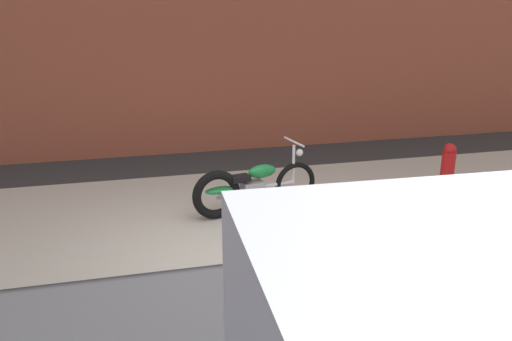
% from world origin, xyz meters
% --- Properties ---
extents(ground_plane, '(80.00, 80.00, 0.00)m').
position_xyz_m(ground_plane, '(0.00, 0.00, 0.00)').
color(ground_plane, '#2D2D30').
extents(sidewalk_slab, '(36.00, 3.50, 0.01)m').
position_xyz_m(sidewalk_slab, '(0.00, 1.75, 0.00)').
color(sidewalk_slab, '#B2ADA3').
rests_on(sidewalk_slab, ground).
extents(motorcycle_green, '(1.99, 0.67, 1.03)m').
position_xyz_m(motorcycle_green, '(0.39, 1.50, 0.40)').
color(motorcycle_green, black).
rests_on(motorcycle_green, ground).
extents(fire_hydrant, '(0.22, 0.22, 0.84)m').
position_xyz_m(fire_hydrant, '(3.76, 1.56, 0.42)').
color(fire_hydrant, red).
rests_on(fire_hydrant, ground).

